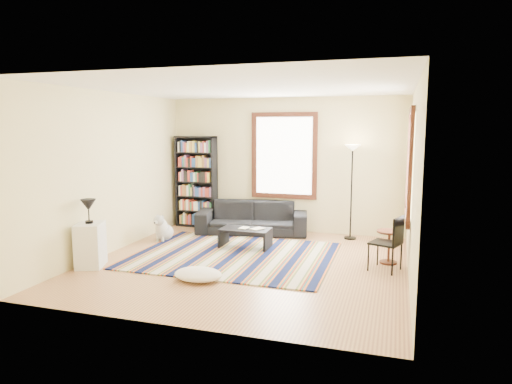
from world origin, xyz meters
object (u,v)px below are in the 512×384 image
(sofa, at_px, (252,217))
(floor_cushion, at_px, (198,274))
(folding_chair, at_px, (385,243))
(dog, at_px, (164,227))
(coffee_table, at_px, (245,238))
(bookshelf, at_px, (196,182))
(side_table, at_px, (389,247))
(white_cabinet, at_px, (90,245))
(floor_lamp, at_px, (351,192))

(sofa, xyz_separation_m, floor_cushion, (0.16, -3.07, -0.24))
(floor_cushion, xyz_separation_m, folding_chair, (2.55, 1.29, 0.34))
(folding_chair, height_order, dog, folding_chair)
(coffee_table, height_order, floor_cushion, coffee_table)
(bookshelf, height_order, side_table, bookshelf)
(white_cabinet, bearing_deg, coffee_table, 21.65)
(sofa, xyz_separation_m, side_table, (2.76, -1.38, -0.06))
(coffee_table, distance_m, folding_chair, 2.56)
(floor_cushion, height_order, white_cabinet, white_cabinet)
(side_table, bearing_deg, folding_chair, -97.11)
(folding_chair, distance_m, white_cabinet, 4.60)
(floor_lamp, distance_m, side_table, 1.79)
(bookshelf, bearing_deg, sofa, -11.05)
(white_cabinet, bearing_deg, bookshelf, 63.12)
(floor_cushion, xyz_separation_m, side_table, (2.60, 1.69, 0.18))
(floor_lamp, bearing_deg, dog, -160.78)
(floor_lamp, bearing_deg, sofa, -177.14)
(sofa, relative_size, folding_chair, 2.63)
(sofa, xyz_separation_m, floor_lamp, (2.00, 0.10, 0.60))
(sofa, bearing_deg, bookshelf, 157.62)
(sofa, xyz_separation_m, bookshelf, (-1.38, 0.27, 0.67))
(side_table, xyz_separation_m, white_cabinet, (-4.50, -1.58, 0.08))
(floor_lamp, height_order, white_cabinet, floor_lamp)
(folding_chair, bearing_deg, dog, -168.92)
(floor_lamp, relative_size, dog, 3.56)
(coffee_table, relative_size, folding_chair, 1.05)
(bookshelf, xyz_separation_m, coffee_table, (1.62, -1.43, -0.82))
(coffee_table, distance_m, floor_lamp, 2.29)
(sofa, distance_m, folding_chair, 3.25)
(folding_chair, xyz_separation_m, dog, (-4.16, 0.68, -0.17))
(floor_cushion, bearing_deg, sofa, 93.00)
(floor_lamp, xyz_separation_m, side_table, (0.76, -1.48, -0.66))
(folding_chair, bearing_deg, floor_lamp, 131.05)
(bookshelf, distance_m, side_table, 4.52)
(folding_chair, bearing_deg, side_table, 103.22)
(coffee_table, bearing_deg, floor_cushion, -92.41)
(coffee_table, xyz_separation_m, white_cabinet, (-1.98, -1.80, 0.17))
(sofa, distance_m, white_cabinet, 3.43)
(floor_cushion, bearing_deg, floor_lamp, 59.81)
(side_table, distance_m, folding_chair, 0.43)
(coffee_table, xyz_separation_m, dog, (-1.69, 0.06, 0.08))
(bookshelf, distance_m, floor_lamp, 3.39)
(side_table, xyz_separation_m, folding_chair, (-0.05, -0.40, 0.16))
(bookshelf, distance_m, dog, 1.56)
(sofa, height_order, side_table, sofa)
(white_cabinet, bearing_deg, floor_cushion, -23.78)
(white_cabinet, bearing_deg, folding_chair, -5.77)
(floor_cushion, relative_size, floor_lamp, 0.38)
(bookshelf, bearing_deg, white_cabinet, -96.25)
(side_table, relative_size, dog, 1.03)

